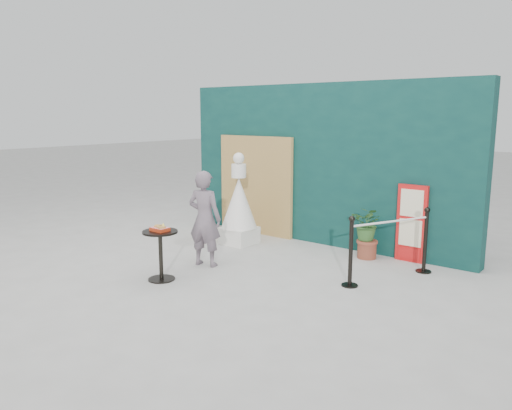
{
  "coord_description": "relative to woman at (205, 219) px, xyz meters",
  "views": [
    {
      "loc": [
        4.91,
        -4.97,
        2.45
      ],
      "look_at": [
        0.0,
        1.2,
        1.0
      ],
      "focal_mm": 35.0,
      "sensor_mm": 36.0,
      "label": 1
    }
  ],
  "objects": [
    {
      "name": "woman",
      "position": [
        0.0,
        0.0,
        0.0
      ],
      "size": [
        0.64,
        0.5,
        1.56
      ],
      "primitive_type": "imported",
      "rotation": [
        0.0,
        0.0,
        3.39
      ],
      "color": "slate",
      "rests_on": "ground"
    },
    {
      "name": "food_basket",
      "position": [
        -0.0,
        -0.93,
        0.01
      ],
      "size": [
        0.26,
        0.19,
        0.11
      ],
      "color": "#B02F12",
      "rests_on": "cafe_table"
    },
    {
      "name": "cafe_table",
      "position": [
        -0.01,
        -0.93,
        -0.28
      ],
      "size": [
        0.52,
        0.52,
        0.75
      ],
      "color": "black",
      "rests_on": "ground"
    },
    {
      "name": "stanchion_barrier",
      "position": [
        2.63,
        1.22,
        -0.29
      ],
      "size": [
        0.84,
        1.54,
        1.03
      ],
      "color": "black",
      "rests_on": "ground"
    },
    {
      "name": "ground",
      "position": [
        0.64,
        -0.67,
        -0.78
      ],
      "size": [
        60.0,
        60.0,
        0.0
      ],
      "primitive_type": "plane",
      "color": "#ADAAA5",
      "rests_on": "ground"
    },
    {
      "name": "statue",
      "position": [
        -0.47,
        1.4,
        -0.07
      ],
      "size": [
        0.68,
        0.68,
        1.74
      ],
      "color": "silver",
      "rests_on": "ground"
    },
    {
      "name": "menu_board",
      "position": [
        2.54,
        2.28,
        -0.13
      ],
      "size": [
        0.5,
        0.07,
        1.3
      ],
      "color": "red",
      "rests_on": "ground"
    },
    {
      "name": "bamboo_fence",
      "position": [
        -0.76,
        2.27,
        0.22
      ],
      "size": [
        1.8,
        0.08,
        2.0
      ],
      "primitive_type": "cube",
      "color": "tan",
      "rests_on": "ground"
    },
    {
      "name": "back_wall",
      "position": [
        0.64,
        2.48,
        0.72
      ],
      "size": [
        6.0,
        0.3,
        3.0
      ],
      "primitive_type": "cube",
      "color": "#0A2D2C",
      "rests_on": "ground"
    },
    {
      "name": "planter",
      "position": [
        1.88,
        2.02,
        -0.26
      ],
      "size": [
        0.53,
        0.46,
        0.9
      ],
      "color": "brown",
      "rests_on": "ground"
    }
  ]
}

